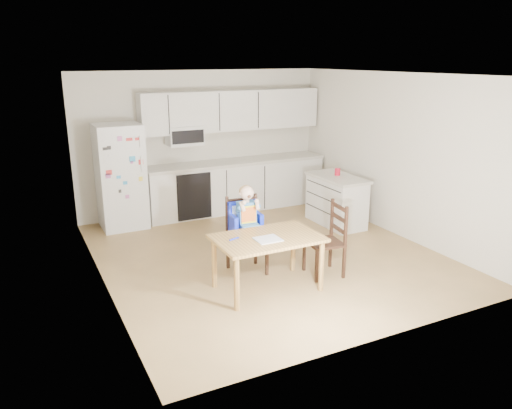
{
  "coord_description": "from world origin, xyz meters",
  "views": [
    {
      "loc": [
        -3.09,
        -5.89,
        2.72
      ],
      "look_at": [
        -0.35,
        -0.39,
        0.89
      ],
      "focal_mm": 35.0,
      "sensor_mm": 36.0,
      "label": 1
    }
  ],
  "objects_px": {
    "chair_side": "(331,234)",
    "chair_booster": "(246,220)",
    "kitchen_island": "(336,200)",
    "red_cup": "(337,172)",
    "refrigerator": "(121,176)",
    "dining_table": "(267,244)"
  },
  "relations": [
    {
      "from": "kitchen_island",
      "to": "chair_side",
      "type": "distance_m",
      "value": 2.04
    },
    {
      "from": "red_cup",
      "to": "dining_table",
      "type": "relative_size",
      "value": 0.09
    },
    {
      "from": "red_cup",
      "to": "kitchen_island",
      "type": "bearing_deg",
      "value": -124.24
    },
    {
      "from": "red_cup",
      "to": "chair_side",
      "type": "height_order",
      "value": "chair_side"
    },
    {
      "from": "kitchen_island",
      "to": "chair_side",
      "type": "xyz_separation_m",
      "value": [
        -1.23,
        -1.63,
        0.12
      ]
    },
    {
      "from": "red_cup",
      "to": "dining_table",
      "type": "bearing_deg",
      "value": -142.09
    },
    {
      "from": "red_cup",
      "to": "refrigerator",
      "type": "bearing_deg",
      "value": 156.58
    },
    {
      "from": "chair_booster",
      "to": "red_cup",
      "type": "bearing_deg",
      "value": 31.16
    },
    {
      "from": "red_cup",
      "to": "dining_table",
      "type": "height_order",
      "value": "red_cup"
    },
    {
      "from": "dining_table",
      "to": "kitchen_island",
      "type": "bearing_deg",
      "value": 37.43
    },
    {
      "from": "chair_side",
      "to": "dining_table",
      "type": "bearing_deg",
      "value": -79.86
    },
    {
      "from": "refrigerator",
      "to": "dining_table",
      "type": "xyz_separation_m",
      "value": [
        1.05,
        -3.14,
        -0.27
      ]
    },
    {
      "from": "kitchen_island",
      "to": "chair_booster",
      "type": "relative_size",
      "value": 0.96
    },
    {
      "from": "kitchen_island",
      "to": "red_cup",
      "type": "bearing_deg",
      "value": 55.76
    },
    {
      "from": "dining_table",
      "to": "chair_side",
      "type": "bearing_deg",
      "value": 2.24
    },
    {
      "from": "chair_side",
      "to": "chair_booster",
      "type": "bearing_deg",
      "value": -113.84
    },
    {
      "from": "refrigerator",
      "to": "kitchen_island",
      "type": "height_order",
      "value": "refrigerator"
    },
    {
      "from": "refrigerator",
      "to": "chair_booster",
      "type": "xyz_separation_m",
      "value": [
        1.05,
        -2.52,
        -0.15
      ]
    },
    {
      "from": "kitchen_island",
      "to": "refrigerator",
      "type": "bearing_deg",
      "value": 155.4
    },
    {
      "from": "kitchen_island",
      "to": "red_cup",
      "type": "relative_size",
      "value": 9.78
    },
    {
      "from": "red_cup",
      "to": "chair_booster",
      "type": "bearing_deg",
      "value": -153.41
    },
    {
      "from": "refrigerator",
      "to": "dining_table",
      "type": "distance_m",
      "value": 3.32
    }
  ]
}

